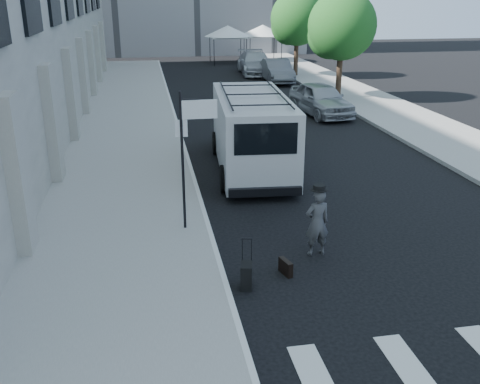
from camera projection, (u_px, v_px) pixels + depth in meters
name	position (u px, v px, depth m)	size (l,w,h in m)	color
ground	(321.00, 286.00, 11.29)	(120.00, 120.00, 0.00)	black
sidewalk_left	(128.00, 122.00, 25.32)	(4.50, 48.00, 0.15)	gray
sidewalk_right	(360.00, 98.00, 31.20)	(4.00, 56.00, 0.15)	gray
sign_pole	(191.00, 132.00, 12.92)	(1.03, 0.07, 3.50)	black
tree_near	(339.00, 28.00, 29.72)	(3.80, 3.83, 6.03)	black
tree_far	(295.00, 20.00, 38.02)	(3.80, 3.83, 6.03)	black
tent_left	(228.00, 31.00, 46.05)	(4.00, 4.00, 3.20)	black
tent_right	(263.00, 30.00, 47.04)	(4.00, 4.00, 3.20)	black
businessman	(317.00, 223.00, 12.38)	(0.59, 0.39, 1.63)	#3E3E41
briefcase	(286.00, 267.00, 11.71)	(0.12, 0.44, 0.34)	black
suitcase	(246.00, 275.00, 11.14)	(0.32, 0.42, 1.06)	black
cargo_van	(251.00, 132.00, 18.41)	(2.84, 7.08, 2.59)	silver
parked_car_a	(321.00, 99.00, 26.85)	(1.91, 4.74, 1.62)	#9C9FA3
parked_car_b	(277.00, 71.00, 36.78)	(1.66, 4.75, 1.57)	#57595E
parked_car_c	(255.00, 63.00, 40.42)	(2.33, 5.72, 1.66)	#B1B2B9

